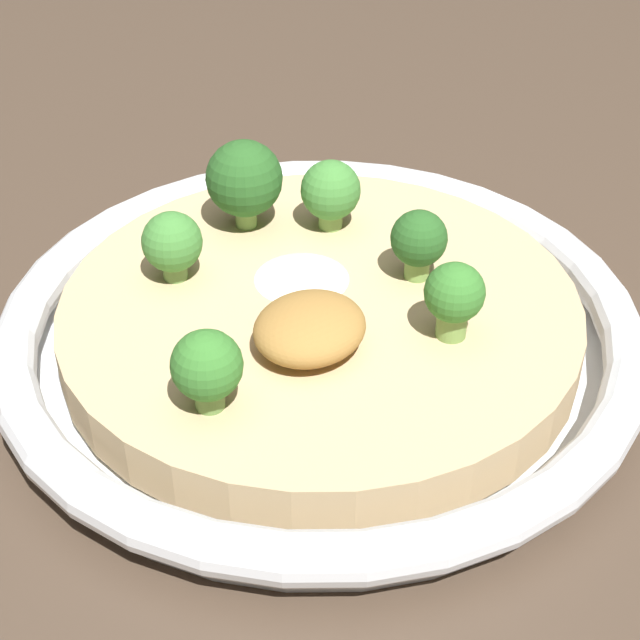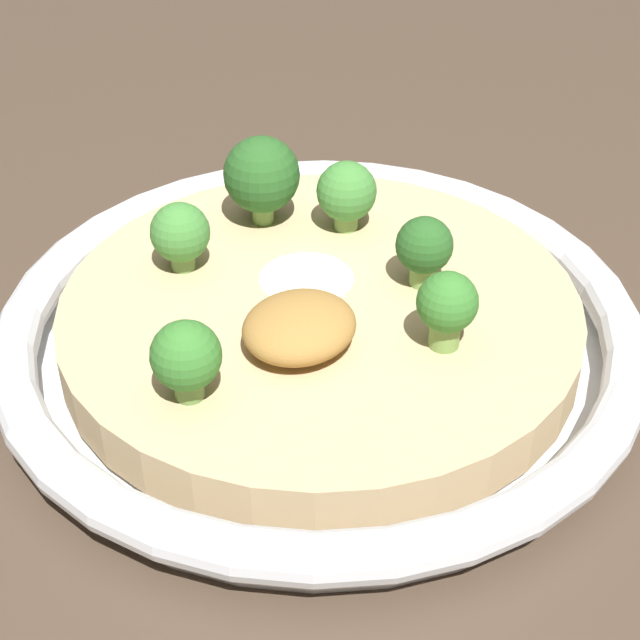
{
  "view_description": "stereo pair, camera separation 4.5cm",
  "coord_description": "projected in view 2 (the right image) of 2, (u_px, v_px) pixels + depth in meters",
  "views": [
    {
      "loc": [
        -0.28,
        -0.23,
        0.29
      ],
      "look_at": [
        0.0,
        0.0,
        0.02
      ],
      "focal_mm": 55.0,
      "sensor_mm": 36.0,
      "label": 1
    },
    {
      "loc": [
        -0.25,
        -0.26,
        0.29
      ],
      "look_at": [
        0.0,
        0.0,
        0.02
      ],
      "focal_mm": 55.0,
      "sensor_mm": 36.0,
      "label": 2
    }
  ],
  "objects": [
    {
      "name": "crispy_onion_garnish",
      "position": [
        299.0,
        327.0,
        0.41
      ],
      "size": [
        0.05,
        0.05,
        0.02
      ],
      "color": "#A37538",
      "rests_on": "risotto_bowl"
    },
    {
      "name": "cheese_sprinkle",
      "position": [
        306.0,
        268.0,
        0.46
      ],
      "size": [
        0.04,
        0.04,
        0.01
      ],
      "color": "white",
      "rests_on": "risotto_bowl"
    },
    {
      "name": "broccoli_back",
      "position": [
        262.0,
        176.0,
        0.48
      ],
      "size": [
        0.04,
        0.04,
        0.05
      ],
      "color": "#759E4C",
      "rests_on": "risotto_bowl"
    },
    {
      "name": "broccoli_right",
      "position": [
        424.0,
        248.0,
        0.44
      ],
      "size": [
        0.03,
        0.03,
        0.03
      ],
      "color": "#759E4C",
      "rests_on": "risotto_bowl"
    },
    {
      "name": "broccoli_back_right",
      "position": [
        347.0,
        193.0,
        0.48
      ],
      "size": [
        0.03,
        0.03,
        0.04
      ],
      "color": "#759E4C",
      "rests_on": "risotto_bowl"
    },
    {
      "name": "ground_plane",
      "position": [
        320.0,
        354.0,
        0.46
      ],
      "size": [
        6.0,
        6.0,
        0.0
      ],
      "primitive_type": "plane",
      "color": "#47382B"
    },
    {
      "name": "broccoli_front_right",
      "position": [
        447.0,
        306.0,
        0.41
      ],
      "size": [
        0.03,
        0.03,
        0.04
      ],
      "color": "#759E4C",
      "rests_on": "risotto_bowl"
    },
    {
      "name": "broccoli_back_left",
      "position": [
        180.0,
        234.0,
        0.45
      ],
      "size": [
        0.03,
        0.03,
        0.03
      ],
      "color": "#668E47",
      "rests_on": "risotto_bowl"
    },
    {
      "name": "risotto_bowl",
      "position": [
        320.0,
        326.0,
        0.45
      ],
      "size": [
        0.3,
        0.3,
        0.03
      ],
      "color": "silver",
      "rests_on": "ground_plane"
    },
    {
      "name": "broccoli_front_left",
      "position": [
        186.0,
        358.0,
        0.38
      ],
      "size": [
        0.03,
        0.03,
        0.04
      ],
      "color": "#668E47",
      "rests_on": "risotto_bowl"
    }
  ]
}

